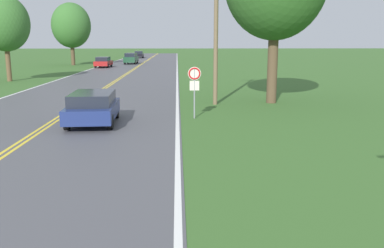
# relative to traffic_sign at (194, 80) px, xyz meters

# --- Properties ---
(traffic_sign) EXTENTS (0.60, 0.10, 2.38)m
(traffic_sign) POSITION_rel_traffic_sign_xyz_m (0.00, 0.00, 0.00)
(traffic_sign) COLOR gray
(traffic_sign) RESTS_ON ground
(utility_pole_midground) EXTENTS (1.80, 0.24, 9.94)m
(utility_pole_midground) POSITION_rel_traffic_sign_xyz_m (1.35, 4.20, 3.34)
(utility_pole_midground) COLOR brown
(utility_pole_midground) RESTS_ON ground
(tree_left_verge) EXTENTS (5.65, 5.65, 9.02)m
(tree_left_verge) POSITION_rel_traffic_sign_xyz_m (-16.25, 43.16, 3.97)
(tree_left_verge) COLOR brown
(tree_left_verge) RESTS_ON ground
(tree_behind_sign) EXTENTS (4.22, 4.22, 7.47)m
(tree_behind_sign) POSITION_rel_traffic_sign_xyz_m (-15.78, 18.44, 3.24)
(tree_behind_sign) COLOR brown
(tree_behind_sign) RESTS_ON ground
(car_dark_blue_hatchback_nearest) EXTENTS (2.12, 4.01, 1.37)m
(car_dark_blue_hatchback_nearest) POSITION_rel_traffic_sign_xyz_m (-4.43, -1.08, -1.04)
(car_dark_blue_hatchback_nearest) COLOR black
(car_dark_blue_hatchback_nearest) RESTS_ON ground
(car_red_sedan_approaching) EXTENTS (1.90, 4.33, 1.41)m
(car_red_sedan_approaching) POSITION_rel_traffic_sign_xyz_m (-10.82, 37.65, -1.05)
(car_red_sedan_approaching) COLOR black
(car_red_sedan_approaching) RESTS_ON ground
(car_dark_green_suv_mid_near) EXTENTS (1.93, 4.42, 1.68)m
(car_dark_green_suv_mid_near) POSITION_rel_traffic_sign_xyz_m (-7.99, 46.13, -0.89)
(car_dark_green_suv_mid_near) COLOR black
(car_dark_green_suv_mid_near) RESTS_ON ground
(car_black_sedan_mid_far) EXTENTS (1.90, 4.34, 1.42)m
(car_black_sedan_mid_far) POSITION_rel_traffic_sign_xyz_m (-8.88, 69.44, -1.05)
(car_black_sedan_mid_far) COLOR black
(car_black_sedan_mid_far) RESTS_ON ground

